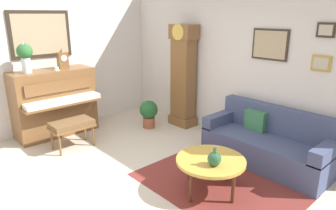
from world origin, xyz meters
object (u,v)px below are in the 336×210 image
object	(u,v)px
grandfather_clock	(183,79)
piano_bench	(72,125)
potted_plant	(149,112)
flower_vase	(25,55)
teacup	(57,69)
mantel_clock	(63,59)
coffee_table	(211,161)
green_jug	(214,159)
piano	(55,102)
couch	(268,143)

from	to	relation	value
grandfather_clock	piano_bench	bearing A→B (deg)	-101.95
potted_plant	grandfather_clock	bearing A→B (deg)	62.21
flower_vase	teacup	distance (m)	0.57
potted_plant	mantel_clock	bearing A→B (deg)	-126.88
mantel_clock	teacup	bearing A→B (deg)	-64.29
coffee_table	teacup	bearing A→B (deg)	-169.90
potted_plant	teacup	bearing A→B (deg)	-121.28
piano_bench	green_jug	size ratio (longest dim) A/B	2.92
coffee_table	teacup	distance (m)	3.33
teacup	piano	bearing A→B (deg)	-139.43
grandfather_clock	teacup	distance (m)	2.39
couch	green_jug	world-z (taller)	couch
piano_bench	teacup	world-z (taller)	teacup
piano	piano_bench	xyz separation A→B (m)	(0.81, -0.07, -0.22)
flower_vase	potted_plant	size ratio (longest dim) A/B	1.04
grandfather_clock	coffee_table	world-z (taller)	grandfather_clock
flower_vase	green_jug	distance (m)	3.66
piano	coffee_table	distance (m)	3.32
flower_vase	teacup	xyz separation A→B (m)	(0.08, 0.48, -0.29)
piano	coffee_table	size ratio (longest dim) A/B	1.64
potted_plant	piano_bench	bearing A→B (deg)	-94.86
green_jug	potted_plant	size ratio (longest dim) A/B	0.43
coffee_table	green_jug	world-z (taller)	green_jug
flower_vase	coffee_table	bearing A→B (deg)	17.88
couch	piano	bearing A→B (deg)	-150.12
piano	mantel_clock	distance (m)	0.81
mantel_clock	teacup	xyz separation A→B (m)	(0.08, -0.16, -0.15)
green_jug	grandfather_clock	bearing A→B (deg)	143.22
mantel_clock	coffee_table	bearing A→B (deg)	7.02
coffee_table	green_jug	size ratio (longest dim) A/B	3.67
flower_vase	potted_plant	distance (m)	2.45
grandfather_clock	couch	distance (m)	2.16
grandfather_clock	couch	xyz separation A→B (m)	(2.05, -0.20, -0.65)
teacup	coffee_table	bearing A→B (deg)	10.10
piano_bench	potted_plant	world-z (taller)	potted_plant
piano	mantel_clock	xyz separation A→B (m)	(0.00, 0.23, 0.78)
piano_bench	potted_plant	size ratio (longest dim) A/B	1.25
piano_bench	couch	distance (m)	3.20
piano	couch	world-z (taller)	piano
piano_bench	mantel_clock	size ratio (longest dim) A/B	1.84
teacup	mantel_clock	bearing A→B (deg)	115.71
flower_vase	mantel_clock	bearing A→B (deg)	89.96
piano	green_jug	xyz separation A→B (m)	(3.39, 0.54, -0.08)
grandfather_clock	flower_vase	bearing A→B (deg)	-116.70
green_jug	flower_vase	bearing A→B (deg)	-164.34
coffee_table	mantel_clock	bearing A→B (deg)	-172.98
grandfather_clock	mantel_clock	xyz separation A→B (m)	(-1.27, -1.88, 0.44)
piano	green_jug	distance (m)	3.43
piano	couch	distance (m)	3.85
couch	coffee_table	world-z (taller)	couch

